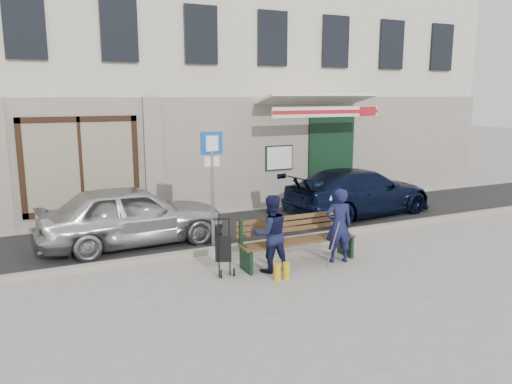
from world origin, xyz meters
TOP-DOWN VIEW (x-y plane):
  - ground at (0.00, 0.00)m, footprint 80.00×80.00m
  - asphalt_lane at (0.00, 3.10)m, footprint 60.00×3.20m
  - curb at (0.00, 1.50)m, footprint 60.00×0.18m
  - building at (0.01, 8.45)m, footprint 20.00×8.27m
  - car_silver at (-2.42, 2.80)m, footprint 4.06×1.81m
  - car_navy at (3.78, 2.97)m, footprint 4.66×2.40m
  - parking_sign at (-0.96, 1.66)m, footprint 0.47×0.08m
  - bench at (0.23, 0.22)m, footprint 2.40×1.17m
  - man at (1.03, -0.07)m, footprint 0.61×0.48m
  - woman at (-0.42, 0.03)m, footprint 0.73×0.59m
  - stroller at (-1.27, 0.27)m, footprint 0.37×0.47m

SIDE VIEW (x-z plane):
  - ground at x=0.00m, z-range 0.00..0.00m
  - asphalt_lane at x=0.00m, z-range 0.00..0.01m
  - curb at x=0.00m, z-range 0.00..0.12m
  - stroller at x=-1.27m, z-range -0.06..0.97m
  - bench at x=0.23m, z-range -0.03..0.95m
  - car_navy at x=3.78m, z-range 0.00..1.29m
  - car_silver at x=-2.42m, z-range 0.00..1.36m
  - woman at x=-0.42m, z-range 0.00..1.46m
  - man at x=1.03m, z-range 0.00..1.48m
  - parking_sign at x=-0.96m, z-range 0.41..2.93m
  - building at x=0.01m, z-range -0.03..9.97m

